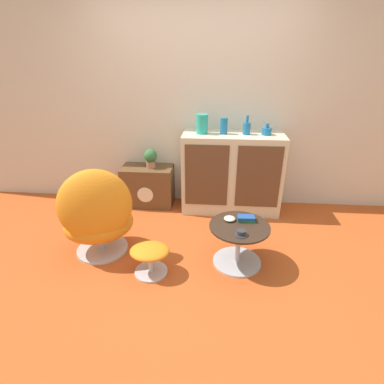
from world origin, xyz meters
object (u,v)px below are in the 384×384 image
(vase_rightmost, at_px, (267,131))
(book_stack, at_px, (246,218))
(egg_chair, at_px, (97,215))
(potted_plant, at_px, (151,157))
(vase_inner_right, at_px, (247,128))
(teacup, at_px, (241,233))
(coffee_table, at_px, (238,242))
(vase_inner_left, at_px, (224,126))
(sideboard, at_px, (231,173))
(bowl, at_px, (230,219))
(ottoman, at_px, (150,255))
(tv_console, at_px, (148,186))
(vase_leftmost, at_px, (202,124))

(vase_rightmost, distance_m, book_stack, 1.21)
(egg_chair, height_order, potted_plant, egg_chair)
(vase_inner_right, distance_m, teacup, 1.41)
(coffee_table, bearing_deg, teacup, -89.23)
(vase_inner_left, relative_size, potted_plant, 0.79)
(vase_inner_right, bearing_deg, sideboard, -178.48)
(teacup, bearing_deg, bowl, 110.58)
(egg_chair, height_order, vase_inner_right, vase_inner_right)
(ottoman, xyz_separation_m, bowl, (0.71, 0.30, 0.23))
(tv_console, bearing_deg, ottoman, -77.18)
(vase_leftmost, bearing_deg, book_stack, -64.77)
(tv_console, distance_m, vase_rightmost, 1.64)
(coffee_table, relative_size, teacup, 4.69)
(vase_leftmost, bearing_deg, ottoman, -106.28)
(tv_console, distance_m, potted_plant, 0.40)
(ottoman, xyz_separation_m, vase_inner_right, (0.90, 1.32, 0.86))
(coffee_table, xyz_separation_m, bowl, (-0.09, 0.09, 0.20))
(vase_inner_right, xyz_separation_m, potted_plant, (-1.16, 0.05, -0.41))
(potted_plant, relative_size, teacup, 1.99)
(tv_console, bearing_deg, bowl, -46.16)
(sideboard, bearing_deg, vase_leftmost, 179.41)
(vase_leftmost, distance_m, vase_rightmost, 0.75)
(vase_inner_left, relative_size, teacup, 1.58)
(tv_console, xyz_separation_m, bowl, (1.02, -1.07, 0.17))
(sideboard, distance_m, vase_inner_right, 0.58)
(coffee_table, xyz_separation_m, teacup, (0.00, -0.15, 0.20))
(egg_chair, distance_m, bowl, 1.26)
(sideboard, xyz_separation_m, coffee_table, (0.04, -1.10, -0.26))
(ottoman, relative_size, vase_leftmost, 1.60)
(vase_leftmost, bearing_deg, coffee_table, -69.52)
(ottoman, xyz_separation_m, potted_plant, (-0.26, 1.37, 0.45))
(vase_leftmost, bearing_deg, tv_console, 176.23)
(egg_chair, bearing_deg, bowl, 2.47)
(egg_chair, bearing_deg, sideboard, 39.27)
(book_stack, bearing_deg, tv_console, 137.94)
(vase_leftmost, bearing_deg, egg_chair, -131.09)
(vase_inner_left, xyz_separation_m, vase_inner_right, (0.26, 0.00, -0.02))
(tv_console, xyz_separation_m, potted_plant, (0.05, 0.00, 0.39))
(sideboard, relative_size, tv_console, 1.85)
(vase_leftmost, relative_size, teacup, 1.87)
(tv_console, bearing_deg, potted_plant, 0.65)
(book_stack, bearing_deg, vase_inner_right, 87.82)
(coffee_table, xyz_separation_m, vase_leftmost, (-0.41, 1.11, 0.86))
(sideboard, height_order, potted_plant, sideboard)
(ottoman, bearing_deg, book_stack, 19.57)
(vase_inner_right, relative_size, potted_plant, 0.92)
(coffee_table, bearing_deg, ottoman, -164.95)
(vase_inner_left, height_order, teacup, vase_inner_left)
(potted_plant, xyz_separation_m, bowl, (0.97, -1.07, -0.22))
(sideboard, bearing_deg, potted_plant, 177.15)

